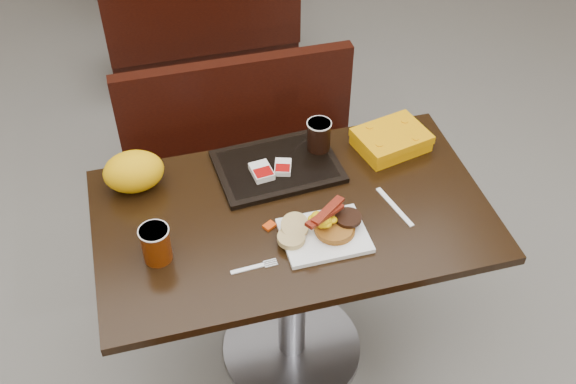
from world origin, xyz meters
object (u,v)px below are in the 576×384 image
object	(u,v)px
bench_near_n	(248,161)
pancake_stack	(335,228)
coffee_cup_near	(156,244)
fork	(247,269)
tray	(278,167)
hashbrown_sleeve_right	(283,167)
coffee_cup_far	(319,136)
paper_bag	(134,172)
knife	(395,207)
bench_far_s	(200,19)
platter	(324,235)
table_near	(292,288)
hashbrown_sleeve_left	(262,171)
clamshell	(391,140)

from	to	relation	value
bench_near_n	pancake_stack	distance (m)	0.93
coffee_cup_near	fork	world-z (taller)	coffee_cup_near
tray	hashbrown_sleeve_right	world-z (taller)	hashbrown_sleeve_right
coffee_cup_far	paper_bag	world-z (taller)	paper_bag
knife	coffee_cup_far	bearing A→B (deg)	-167.07
tray	knife	bearing A→B (deg)	-45.04
bench_far_s	platter	bearing A→B (deg)	-88.23
coffee_cup_near	bench_near_n	bearing A→B (deg)	61.76
table_near	pancake_stack	bearing A→B (deg)	-51.74
table_near	hashbrown_sleeve_right	world-z (taller)	hashbrown_sleeve_right
hashbrown_sleeve_left	coffee_cup_far	world-z (taller)	coffee_cup_far
platter	paper_bag	size ratio (longest dim) A/B	1.31
bench_near_n	hashbrown_sleeve_left	bearing A→B (deg)	-96.01
coffee_cup_near	hashbrown_sleeve_left	bearing A→B (deg)	34.49
knife	paper_bag	xyz separation A→B (m)	(-0.76, 0.30, 0.06)
pancake_stack	knife	xyz separation A→B (m)	(0.21, 0.06, -0.02)
knife	bench_far_s	bearing A→B (deg)	175.77
bench_far_s	paper_bag	size ratio (longest dim) A/B	5.29
coffee_cup_far	clamshell	size ratio (longest dim) A/B	0.46
table_near	pancake_stack	xyz separation A→B (m)	(0.10, -0.12, 0.40)
table_near	coffee_cup_far	world-z (taller)	coffee_cup_far
fork	paper_bag	size ratio (longest dim) A/B	0.72
bench_near_n	hashbrown_sleeve_right	xyz separation A→B (m)	(0.02, -0.53, 0.42)
tray	coffee_cup_far	distance (m)	0.17
bench_far_s	coffee_cup_near	xyz separation A→B (m)	(-0.42, -1.98, 0.45)
bench_near_n	platter	xyz separation A→B (m)	(0.06, -0.83, 0.40)
bench_far_s	clamshell	world-z (taller)	clamshell
fork	coffee_cup_far	distance (m)	0.55
coffee_cup_far	pancake_stack	bearing A→B (deg)	-99.27
tray	pancake_stack	bearing A→B (deg)	-78.18
pancake_stack	paper_bag	size ratio (longest dim) A/B	0.63
table_near	tray	bearing A→B (deg)	88.79
hashbrown_sleeve_left	hashbrown_sleeve_right	world-z (taller)	hashbrown_sleeve_left
clamshell	table_near	bearing A→B (deg)	-165.11
coffee_cup_near	fork	size ratio (longest dim) A/B	0.84
bench_near_n	knife	world-z (taller)	knife
knife	paper_bag	world-z (taller)	paper_bag
platter	clamshell	world-z (taller)	clamshell
bench_near_n	pancake_stack	size ratio (longest dim) A/B	8.35
coffee_cup_far	platter	bearing A→B (deg)	-104.08
bench_near_n	hashbrown_sleeve_right	size ratio (longest dim) A/B	14.22
fork	knife	world-z (taller)	same
table_near	platter	distance (m)	0.41
hashbrown_sleeve_right	paper_bag	size ratio (longest dim) A/B	0.37
hashbrown_sleeve_left	hashbrown_sleeve_right	xyz separation A→B (m)	(0.07, 0.00, -0.00)
fork	coffee_cup_far	bearing A→B (deg)	48.84
platter	hashbrown_sleeve_right	distance (m)	0.31
tray	hashbrown_sleeve_right	distance (m)	0.03
table_near	coffee_cup_far	distance (m)	0.53
bench_near_n	tray	size ratio (longest dim) A/B	2.56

